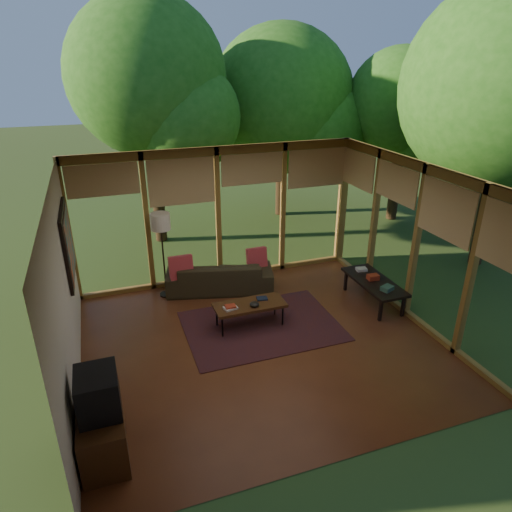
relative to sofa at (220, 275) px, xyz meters
name	(u,v)px	position (x,y,z in m)	size (l,w,h in m)	color
floor	(261,342)	(0.14, -2.00, -0.30)	(5.50, 5.50, 0.00)	brown
ceiling	(262,178)	(0.14, -2.00, 2.40)	(5.50, 5.50, 0.00)	silver
wall_left	(65,296)	(-2.61, -2.00, 1.05)	(0.04, 5.00, 2.70)	silver
wall_front	(346,365)	(0.14, -4.50, 1.05)	(5.50, 0.04, 2.70)	silver
window_wall_back	(218,216)	(0.14, 0.50, 1.05)	(5.50, 0.12, 2.70)	olive
window_wall_right	(416,244)	(2.89, -2.00, 1.05)	(0.12, 5.00, 2.70)	olive
exterior_lawn	(392,182)	(8.14, 6.00, -0.31)	(40.00, 40.00, 0.00)	#334E1D
tree_nw	(147,77)	(-0.68, 3.10, 3.50)	(3.48, 3.48, 5.55)	#322412
tree_ne	(281,100)	(2.90, 4.06, 2.84)	(3.84, 3.84, 5.07)	#322412
tree_se	(506,87)	(5.57, -0.67, 3.38)	(4.01, 4.01, 5.69)	#322412
tree_far	(400,102)	(5.54, 2.54, 2.85)	(2.68, 2.68, 4.51)	#322412
rug	(262,326)	(0.31, -1.55, -0.29)	(2.57, 1.82, 0.01)	maroon
sofa	(220,275)	(0.00, 0.00, 0.00)	(2.05, 0.80, 0.60)	#352D1A
pillow_left	(181,268)	(-0.75, -0.05, 0.30)	(0.44, 0.15, 0.44)	maroon
pillow_right	(257,258)	(0.75, -0.05, 0.28)	(0.39, 0.13, 0.39)	maroon
ct_book_lower	(230,308)	(-0.22, -1.51, 0.14)	(0.21, 0.16, 0.03)	beige
ct_book_upper	(230,306)	(-0.22, -1.51, 0.17)	(0.17, 0.13, 0.03)	#9C2C16
ct_book_side	(262,298)	(0.38, -1.38, 0.14)	(0.18, 0.13, 0.03)	black
ct_bowl	(254,304)	(0.18, -1.56, 0.16)	(0.16, 0.16, 0.07)	black
media_cabinet	(103,432)	(-2.33, -3.46, 0.00)	(0.50, 1.00, 0.60)	#4C2A14
television	(98,393)	(-2.31, -3.46, 0.55)	(0.45, 0.55, 0.50)	black
console_book_a	(387,288)	(2.54, -1.86, 0.20)	(0.22, 0.16, 0.08)	#305545
console_book_b	(373,277)	(2.54, -1.41, 0.20)	(0.20, 0.15, 0.09)	#9C2C16
console_book_c	(361,269)	(2.54, -1.01, 0.18)	(0.20, 0.14, 0.05)	beige
floor_lamp	(161,226)	(-1.04, 0.11, 1.11)	(0.36, 0.36, 1.65)	black
coffee_table	(250,306)	(0.13, -1.46, 0.09)	(1.20, 0.50, 0.43)	#4C2A14
side_console	(374,283)	(2.54, -1.46, 0.11)	(0.60, 1.40, 0.46)	black
wall_painting	(68,244)	(-2.57, -0.60, 1.25)	(0.06, 1.35, 1.15)	black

